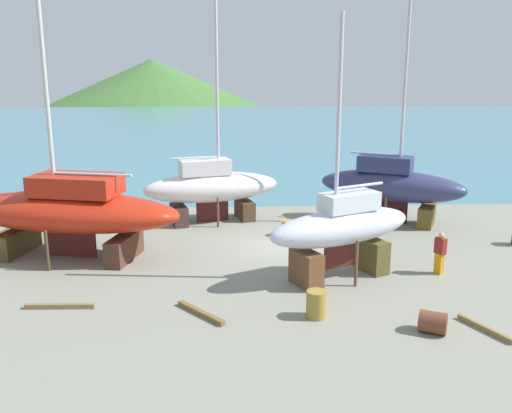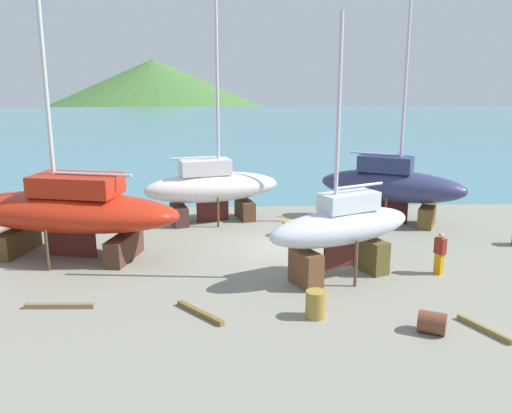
# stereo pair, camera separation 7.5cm
# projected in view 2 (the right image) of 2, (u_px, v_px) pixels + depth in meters

# --- Properties ---
(ground_plane) EXTENTS (43.18, 43.18, 0.00)m
(ground_plane) POSITION_uv_depth(u_px,v_px,m) (290.00, 270.00, 22.35)
(ground_plane) COLOR gray
(sea_water) EXTENTS (157.64, 91.39, 0.01)m
(sea_water) POSITION_uv_depth(u_px,v_px,m) (249.00, 128.00, 77.15)
(sea_water) COLOR teal
(sea_water) RESTS_ON ground
(headland_hill) EXTENTS (107.78, 107.78, 23.24)m
(headland_hill) POSITION_uv_depth(u_px,v_px,m) (154.00, 93.00, 196.99)
(headland_hill) COLOR #436F34
(headland_hill) RESTS_ON ground
(sailboat_far_slipway) EXTENTS (6.42, 4.34, 9.83)m
(sailboat_far_slipway) POSITION_uv_depth(u_px,v_px,m) (342.00, 229.00, 21.07)
(sailboat_far_slipway) COLOR brown
(sailboat_far_slipway) RESTS_ON ground
(sailboat_mid_port) EXTENTS (7.76, 5.42, 11.64)m
(sailboat_mid_port) POSITION_uv_depth(u_px,v_px,m) (391.00, 186.00, 28.99)
(sailboat_mid_port) COLOR brown
(sailboat_mid_port) RESTS_ON ground
(sailboat_large_starboard) EXTENTS (10.41, 5.40, 17.34)m
(sailboat_large_starboard) POSITION_uv_depth(u_px,v_px,m) (68.00, 210.00, 23.57)
(sailboat_large_starboard) COLOR #523F20
(sailboat_large_starboard) RESTS_ON ground
(sailboat_small_center) EXTENTS (7.51, 4.02, 13.12)m
(sailboat_small_center) POSITION_uv_depth(u_px,v_px,m) (212.00, 187.00, 29.12)
(sailboat_small_center) COLOR #4D3622
(sailboat_small_center) RESTS_ON ground
(worker) EXTENTS (0.42, 0.50, 1.70)m
(worker) POSITION_uv_depth(u_px,v_px,m) (440.00, 253.00, 21.76)
(worker) COLOR orange
(worker) RESTS_ON ground
(barrel_rust_mid) EXTENTS (0.75, 0.75, 0.76)m
(barrel_rust_mid) POSITION_uv_depth(u_px,v_px,m) (289.00, 228.00, 26.92)
(barrel_rust_mid) COLOR olive
(barrel_rust_mid) RESTS_ON ground
(barrel_rust_near) EXTENTS (0.85, 0.85, 0.91)m
(barrel_rust_near) POSITION_uv_depth(u_px,v_px,m) (316.00, 304.00, 18.00)
(barrel_rust_near) COLOR olive
(barrel_rust_near) RESTS_ON ground
(barrel_blue_faded) EXTENTS (1.03, 0.97, 0.68)m
(barrel_blue_faded) POSITION_uv_depth(u_px,v_px,m) (432.00, 323.00, 16.97)
(barrel_blue_faded) COLOR brown
(barrel_blue_faded) RESTS_ON ground
(timber_long_aft) EXTENTS (0.59, 3.15, 0.11)m
(timber_long_aft) POSITION_uv_depth(u_px,v_px,m) (6.00, 230.00, 27.71)
(timber_long_aft) COLOR brown
(timber_long_aft) RESTS_ON ground
(timber_short_cross) EXTENTS (2.35, 0.25, 0.17)m
(timber_short_cross) POSITION_uv_depth(u_px,v_px,m) (59.00, 306.00, 18.78)
(timber_short_cross) COLOR olive
(timber_short_cross) RESTS_ON ground
(timber_plank_near) EXTENTS (1.00, 1.90, 0.16)m
(timber_plank_near) POSITION_uv_depth(u_px,v_px,m) (484.00, 329.00, 17.12)
(timber_plank_near) COLOR olive
(timber_plank_near) RESTS_ON ground
(timber_plank_far) EXTENTS (1.64, 1.84, 0.16)m
(timber_plank_far) POSITION_uv_depth(u_px,v_px,m) (200.00, 313.00, 18.25)
(timber_plank_far) COLOR brown
(timber_plank_far) RESTS_ON ground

